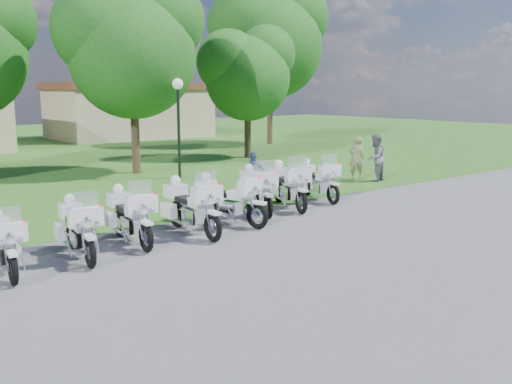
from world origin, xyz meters
TOP-DOWN VIEW (x-y plane):
  - ground at (0.00, 0.00)m, footprint 100.00×100.00m
  - motorcycle_0 at (-5.59, 1.29)m, footprint 0.85×2.18m
  - motorcycle_1 at (-4.01, 1.46)m, footprint 0.96×2.32m
  - motorcycle_2 at (-2.60, 1.86)m, footprint 0.91×2.40m
  - motorcycle_3 at (-0.98, 1.72)m, footprint 0.87×2.54m
  - motorcycle_4 at (0.35, 2.02)m, footprint 1.21×2.40m
  - motorcycle_5 at (1.89, 2.68)m, footprint 1.35×2.35m
  - motorcycle_6 at (3.11, 2.66)m, footprint 1.33×2.43m
  - motorcycle_7 at (4.74, 3.03)m, footprint 1.11×2.34m
  - lamp_post at (3.41, 9.72)m, footprint 0.44×0.44m
  - tree_2 at (2.67, 12.29)m, footprint 6.30×5.37m
  - tree_3 at (10.04, 13.91)m, footprint 5.24×4.47m
  - tree_4 at (15.80, 19.10)m, footprint 7.94×6.78m
  - building_east at (11.00, 30.00)m, footprint 11.44×7.28m
  - bystander_a at (8.95, 5.11)m, footprint 0.76×0.73m
  - bystander_b at (9.16, 4.31)m, footprint 1.08×0.95m
  - bystander_c at (3.03, 4.29)m, footprint 0.98×0.54m

SIDE VIEW (x-z plane):
  - ground at x=0.00m, z-range 0.00..0.00m
  - motorcycle_0 at x=-5.59m, z-range -0.12..1.34m
  - motorcycle_1 at x=-4.01m, z-range -0.13..1.44m
  - motorcycle_7 at x=4.74m, z-range -0.13..1.46m
  - motorcycle_2 at x=-2.60m, z-range -0.13..1.48m
  - motorcycle_4 at x=0.35m, z-range -0.13..1.51m
  - motorcycle_5 at x=1.89m, z-range -0.14..1.52m
  - motorcycle_6 at x=3.11m, z-range -0.14..1.56m
  - motorcycle_3 at x=-0.98m, z-range -0.14..1.56m
  - bystander_c at x=3.03m, z-range 0.00..1.59m
  - bystander_a at x=8.95m, z-range 0.00..1.75m
  - bystander_b at x=9.16m, z-range 0.00..1.88m
  - building_east at x=11.00m, z-range 0.02..4.12m
  - lamp_post at x=3.41m, z-range 1.04..5.09m
  - tree_3 at x=10.04m, z-range 1.13..8.11m
  - tree_2 at x=2.67m, z-range 1.36..9.75m
  - tree_4 at x=15.80m, z-range 1.72..12.31m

